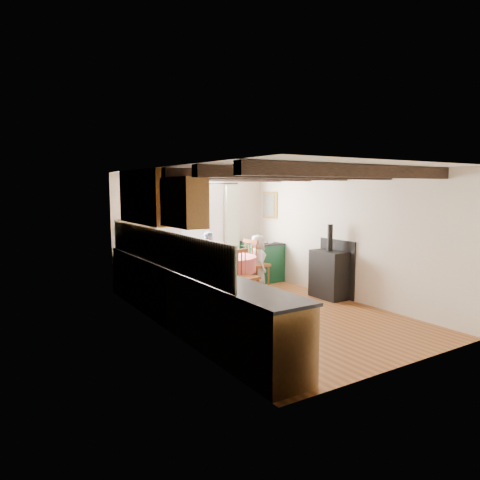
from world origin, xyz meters
TOP-DOWN VIEW (x-y plane):
  - floor at (0.00, 0.00)m, footprint 3.60×5.50m
  - ceiling at (0.00, 0.00)m, footprint 3.60×5.50m
  - wall_back at (0.00, 2.75)m, footprint 3.60×0.00m
  - wall_front at (0.00, -2.75)m, footprint 3.60×0.00m
  - wall_left at (-1.80, 0.00)m, footprint 0.00×5.50m
  - wall_right at (1.80, 0.00)m, footprint 0.00×5.50m
  - beam_a at (0.00, -2.00)m, footprint 3.60×0.16m
  - beam_b at (0.00, -1.00)m, footprint 3.60×0.16m
  - beam_c at (0.00, 0.00)m, footprint 3.60×0.16m
  - beam_d at (0.00, 1.00)m, footprint 3.60×0.16m
  - beam_e at (0.00, 2.00)m, footprint 3.60×0.16m
  - splash_left at (-1.78, 0.30)m, footprint 0.02×4.50m
  - splash_back at (-1.00, 2.73)m, footprint 1.40×0.02m
  - base_cabinet_left at (-1.50, 0.00)m, footprint 0.60×5.30m
  - base_cabinet_back at (-1.05, 2.45)m, footprint 1.30×0.60m
  - worktop_left at (-1.48, 0.00)m, footprint 0.64×5.30m
  - worktop_back at (-1.05, 2.43)m, footprint 1.30×0.64m
  - wall_cabinet_glass at (-1.63, 1.20)m, footprint 0.34×1.80m
  - wall_cabinet_solid at (-1.63, -0.30)m, footprint 0.34×0.90m
  - window_frame at (0.10, 2.73)m, footprint 1.34×0.03m
  - window_pane at (0.10, 2.74)m, footprint 1.20×0.01m
  - curtain_left at (-0.75, 2.65)m, footprint 0.35×0.10m
  - curtain_right at (0.95, 2.65)m, footprint 0.35×0.10m
  - curtain_rod at (0.10, 2.65)m, footprint 2.00×0.03m
  - wall_picture at (1.77, 2.30)m, footprint 0.04×0.50m
  - wall_plate at (1.05, 2.72)m, footprint 0.30×0.02m
  - rug at (0.13, 1.54)m, footprint 1.74×1.35m
  - dining_table at (0.13, 1.54)m, footprint 1.22×1.22m
  - chair_near at (0.10, 0.75)m, footprint 0.50×0.51m
  - chair_left at (-0.64, 1.56)m, footprint 0.51×0.49m
  - chair_right at (0.94, 1.62)m, footprint 0.54×0.52m
  - aga_range at (1.47, 2.19)m, footprint 0.62×0.96m
  - cast_iron_stove at (1.58, 0.11)m, footprint 0.42×0.71m
  - child_far at (0.08, 2.22)m, footprint 0.46×0.33m
  - child_right at (0.96, 1.62)m, footprint 0.48×0.62m
  - bowl_a at (0.14, 1.54)m, footprint 0.24×0.24m
  - bowl_b at (0.26, 1.56)m, footprint 0.20×0.20m
  - cup at (-0.22, 1.55)m, footprint 0.12×0.12m
  - canister_tall at (-1.35, 2.42)m, footprint 0.12×0.12m
  - canister_wide at (-1.08, 2.45)m, footprint 0.16×0.16m

SIDE VIEW (x-z plane):
  - floor at x=0.00m, z-range 0.00..0.00m
  - rug at x=0.13m, z-range 0.00..0.01m
  - dining_table at x=0.13m, z-range 0.00..0.74m
  - base_cabinet_left at x=-1.50m, z-range 0.00..0.88m
  - base_cabinet_back at x=-1.05m, z-range 0.00..0.88m
  - aga_range at x=1.47m, z-range 0.00..0.88m
  - chair_left at x=-0.64m, z-range 0.00..0.95m
  - chair_near at x=0.10m, z-range 0.00..0.96m
  - chair_right at x=0.94m, z-range 0.00..1.04m
  - child_right at x=0.96m, z-range 0.00..1.12m
  - child_far at x=0.08m, z-range 0.00..1.18m
  - cast_iron_stove at x=1.58m, z-range 0.00..1.42m
  - bowl_a at x=0.14m, z-range 0.74..0.79m
  - bowl_b at x=0.26m, z-range 0.74..0.80m
  - cup at x=-0.22m, z-range 0.74..0.84m
  - worktop_left at x=-1.48m, z-range 0.88..0.92m
  - worktop_back at x=-1.05m, z-range 0.88..0.92m
  - canister_wide at x=-1.08m, z-range 0.92..1.10m
  - canister_tall at x=-1.35m, z-range 0.92..1.13m
  - curtain_left at x=-0.75m, z-range 0.05..2.15m
  - curtain_right at x=0.95m, z-range 0.05..2.15m
  - wall_back at x=0.00m, z-range 0.00..2.40m
  - wall_front at x=0.00m, z-range 0.00..2.40m
  - wall_left at x=-1.80m, z-range 0.00..2.40m
  - wall_right at x=1.80m, z-range 0.00..2.40m
  - splash_left at x=-1.78m, z-range 0.92..1.48m
  - splash_back at x=-1.00m, z-range 0.92..1.48m
  - window_frame at x=0.10m, z-range 0.83..2.37m
  - window_pane at x=0.10m, z-range 0.90..2.30m
  - wall_picture at x=1.77m, z-range 1.40..2.00m
  - wall_plate at x=1.05m, z-range 1.55..1.85m
  - wall_cabinet_solid at x=-1.63m, z-range 1.55..2.25m
  - wall_cabinet_glass at x=-1.63m, z-range 1.50..2.40m
  - curtain_rod at x=0.10m, z-range 2.19..2.22m
  - beam_a at x=0.00m, z-range 2.23..2.39m
  - beam_b at x=0.00m, z-range 2.23..2.39m
  - beam_c at x=0.00m, z-range 2.23..2.39m
  - beam_d at x=0.00m, z-range 2.23..2.39m
  - beam_e at x=0.00m, z-range 2.23..2.39m
  - ceiling at x=0.00m, z-range 2.40..2.40m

